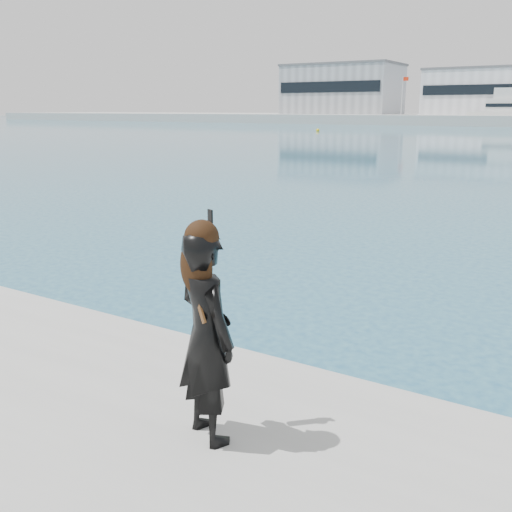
{
  "coord_description": "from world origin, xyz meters",
  "views": [
    {
      "loc": [
        2.59,
        -3.69,
        3.27
      ],
      "look_at": [
        0.19,
        0.17,
        2.09
      ],
      "focal_mm": 40.0,
      "sensor_mm": 36.0,
      "label": 1
    }
  ],
  "objects": [
    {
      "name": "warehouse_grey_left",
      "position": [
        -55.0,
        127.98,
        7.76
      ],
      "size": [
        26.52,
        16.36,
        11.5
      ],
      "color": "gray",
      "rests_on": "far_quay"
    },
    {
      "name": "ground",
      "position": [
        0.0,
        0.0,
        0.0
      ],
      "size": [
        500.0,
        500.0,
        0.0
      ],
      "primitive_type": "plane",
      "color": "navy",
      "rests_on": "ground"
    },
    {
      "name": "warehouse_white",
      "position": [
        -22.0,
        127.98,
        6.76
      ],
      "size": [
        24.48,
        15.35,
        9.5
      ],
      "color": "silver",
      "rests_on": "far_quay"
    },
    {
      "name": "buoy_far",
      "position": [
        -35.34,
        74.56,
        0.0
      ],
      "size": [
        0.5,
        0.5,
        0.5
      ],
      "primitive_type": "sphere",
      "color": "yellow",
      "rests_on": "ground"
    },
    {
      "name": "flagpole_left",
      "position": [
        -37.91,
        121.0,
        6.54
      ],
      "size": [
        1.28,
        0.16,
        8.0
      ],
      "color": "silver",
      "rests_on": "far_quay"
    },
    {
      "name": "woman",
      "position": [
        0.18,
        -0.53,
        1.68
      ],
      "size": [
        0.71,
        0.6,
        1.73
      ],
      "rotation": [
        0.0,
        0.0,
        2.73
      ],
      "color": "black",
      "rests_on": "near_quay"
    }
  ]
}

